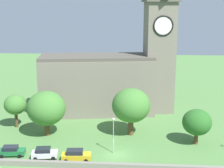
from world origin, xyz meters
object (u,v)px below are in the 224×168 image
(church, at_px, (113,75))
(tree_by_tower, at_px, (15,105))
(tree_riverside_east, at_px, (131,106))
(tree_riverside_west, at_px, (46,108))
(tree_churchyard, at_px, (197,122))
(car_white, at_px, (44,153))
(streetlamp_west_mid, at_px, (113,129))
(car_yellow, at_px, (76,155))
(car_green, at_px, (11,151))

(church, xyz_separation_m, tree_by_tower, (-18.89, -11.70, -4.05))
(tree_riverside_east, height_order, tree_riverside_west, tree_riverside_east)
(church, distance_m, tree_churchyard, 24.27)
(church, xyz_separation_m, tree_riverside_west, (-11.50, -15.49, -3.41))
(car_white, distance_m, tree_by_tower, 16.94)
(streetlamp_west_mid, height_order, tree_churchyard, tree_churchyard)
(car_white, xyz_separation_m, car_yellow, (5.25, -0.49, 0.03))
(tree_riverside_east, xyz_separation_m, tree_riverside_west, (-15.87, -1.39, -0.48))
(church, distance_m, streetlamp_west_mid, 22.88)
(car_green, distance_m, car_white, 5.71)
(tree_by_tower, bearing_deg, car_yellow, -43.46)
(car_yellow, relative_size, streetlamp_west_mid, 0.77)
(car_white, relative_size, tree_riverside_west, 0.51)
(car_green, bearing_deg, tree_by_tower, 106.48)
(car_white, relative_size, tree_riverside_east, 0.48)
(car_yellow, height_order, tree_churchyard, tree_churchyard)
(car_yellow, bearing_deg, tree_churchyard, 21.84)
(tree_by_tower, distance_m, tree_riverside_east, 23.41)
(tree_riverside_east, bearing_deg, streetlamp_west_mid, -108.44)
(car_green, xyz_separation_m, car_white, (5.68, -0.57, 0.09))
(tree_by_tower, xyz_separation_m, tree_riverside_west, (7.39, -3.79, 0.64))
(car_yellow, relative_size, tree_churchyard, 0.74)
(car_white, xyz_separation_m, tree_riverside_east, (13.75, 11.11, 4.90))
(church, bearing_deg, car_white, -110.42)
(streetlamp_west_mid, bearing_deg, tree_riverside_east, 71.56)
(streetlamp_west_mid, relative_size, tree_by_tower, 0.92)
(car_yellow, relative_size, tree_by_tower, 0.70)
(car_yellow, relative_size, tree_riverside_east, 0.52)
(car_yellow, xyz_separation_m, tree_by_tower, (-14.76, 13.99, 3.74))
(car_yellow, xyz_separation_m, streetlamp_west_mid, (5.74, 3.32, 3.26))
(church, relative_size, car_green, 7.03)
(streetlamp_west_mid, bearing_deg, car_white, -165.56)
(car_yellow, xyz_separation_m, tree_churchyard, (20.18, 8.09, 3.11))
(tree_riverside_west, bearing_deg, tree_by_tower, 152.88)
(car_white, height_order, tree_by_tower, tree_by_tower)
(church, bearing_deg, streetlamp_west_mid, -85.88)
(tree_riverside_east, bearing_deg, tree_riverside_west, -174.99)
(tree_riverside_east, distance_m, tree_churchyard, 12.32)
(car_green, height_order, tree_riverside_west, tree_riverside_west)
(car_white, height_order, tree_riverside_east, tree_riverside_east)
(church, distance_m, tree_riverside_west, 19.59)
(church, height_order, car_green, church)
(car_yellow, bearing_deg, car_green, 174.48)
(car_green, bearing_deg, tree_riverside_west, 68.69)
(car_yellow, xyz_separation_m, tree_riverside_east, (8.50, 11.59, 4.87))
(streetlamp_west_mid, distance_m, tree_riverside_east, 8.87)
(car_green, height_order, tree_riverside_east, tree_riverside_east)
(tree_by_tower, bearing_deg, car_white, -54.85)
(tree_churchyard, bearing_deg, streetlamp_west_mid, -161.72)
(streetlamp_west_mid, height_order, tree_riverside_east, tree_riverside_east)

